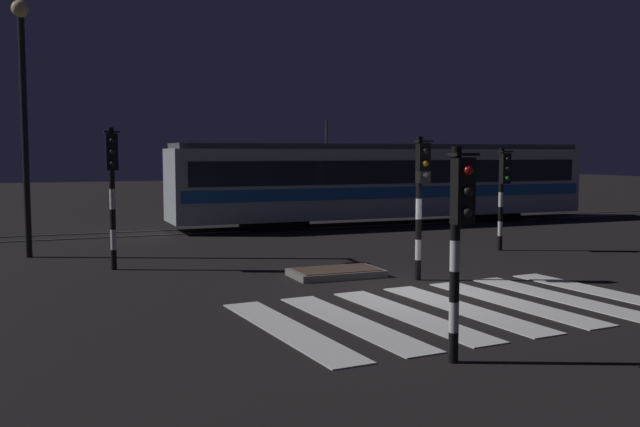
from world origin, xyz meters
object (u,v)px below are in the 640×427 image
(traffic_light_kerb_mid_left, at_px, (459,222))
(tram, at_px, (386,181))
(traffic_light_corner_far_left, at_px, (112,177))
(traffic_light_corner_far_right, at_px, (503,183))
(street_lamp_trackside_left, at_px, (23,98))
(traffic_light_median_centre, at_px, (421,186))

(traffic_light_kerb_mid_left, height_order, tram, tram)
(traffic_light_corner_far_left, relative_size, traffic_light_corner_far_right, 1.16)
(traffic_light_corner_far_left, xyz_separation_m, street_lamp_trackside_left, (-1.98, 2.89, 2.05))
(street_lamp_trackside_left, xyz_separation_m, tram, (13.52, 4.81, -2.63))
(traffic_light_corner_far_right, distance_m, street_lamp_trackside_left, 13.74)
(traffic_light_corner_far_right, bearing_deg, tram, 86.78)
(traffic_light_corner_far_right, height_order, street_lamp_trackside_left, street_lamp_trackside_left)
(traffic_light_kerb_mid_left, xyz_separation_m, street_lamp_trackside_left, (-5.56, 12.78, 2.39))
(traffic_light_corner_far_right, relative_size, tram, 0.17)
(street_lamp_trackside_left, relative_size, tram, 0.39)
(traffic_light_corner_far_right, bearing_deg, traffic_light_median_centre, -144.35)
(traffic_light_corner_far_right, relative_size, traffic_light_kerb_mid_left, 1.01)
(traffic_light_corner_far_right, xyz_separation_m, street_lamp_trackside_left, (-13.05, 3.59, 2.37))
(traffic_light_kerb_mid_left, bearing_deg, traffic_light_median_centre, 64.64)
(traffic_light_corner_far_right, bearing_deg, traffic_light_corner_far_left, 176.38)
(traffic_light_median_centre, xyz_separation_m, traffic_light_corner_far_right, (4.74, 3.40, -0.15))
(traffic_light_median_centre, height_order, traffic_light_kerb_mid_left, traffic_light_median_centre)
(traffic_light_kerb_mid_left, bearing_deg, traffic_light_corner_far_left, 109.91)
(traffic_light_median_centre, bearing_deg, tram, 66.18)
(traffic_light_kerb_mid_left, xyz_separation_m, tram, (7.96, 17.60, -0.23))
(traffic_light_corner_far_left, bearing_deg, tram, 33.73)
(street_lamp_trackside_left, bearing_deg, traffic_light_kerb_mid_left, -66.48)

